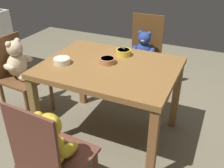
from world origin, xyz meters
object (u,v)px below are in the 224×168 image
at_px(porridge_bowl_terracotta_center, 107,61).
at_px(porridge_bowl_yellow_far_center, 123,52).
at_px(teddy_chair_near_left, 19,67).
at_px(dining_table, 110,75).
at_px(teddy_chair_far_center, 143,52).
at_px(teddy_chair_near_front, 52,149).
at_px(porridge_bowl_white_near_left, 62,61).

bearing_deg(porridge_bowl_terracotta_center, porridge_bowl_yellow_far_center, 74.53).
distance_m(teddy_chair_near_left, porridge_bowl_yellow_far_center, 1.05).
distance_m(dining_table, teddy_chair_far_center, 0.86).
xyz_separation_m(teddy_chair_near_front, teddy_chair_far_center, (0.01, 1.69, -0.01)).
bearing_deg(porridge_bowl_white_near_left, teddy_chair_near_left, 170.44).
xyz_separation_m(dining_table, teddy_chair_near_front, (0.01, -0.84, -0.10)).
bearing_deg(porridge_bowl_white_near_left, dining_table, 19.84).
bearing_deg(teddy_chair_far_center, teddy_chair_near_left, -51.19).
xyz_separation_m(dining_table, porridge_bowl_white_near_left, (-0.37, -0.13, 0.12)).
bearing_deg(teddy_chair_near_front, porridge_bowl_terracotta_center, 7.07).
bearing_deg(porridge_bowl_yellow_far_center, teddy_chair_near_left, -164.70).
bearing_deg(teddy_chair_far_center, teddy_chair_near_front, -3.28).
height_order(teddy_chair_near_left, porridge_bowl_white_near_left, teddy_chair_near_left).
xyz_separation_m(porridge_bowl_white_near_left, porridge_bowl_yellow_far_center, (0.40, 0.37, 0.00)).
height_order(teddy_chair_near_left, teddy_chair_near_front, teddy_chair_near_front).
height_order(teddy_chair_near_front, teddy_chair_far_center, teddy_chair_far_center).
distance_m(teddy_chair_near_left, teddy_chair_near_front, 1.27).
bearing_deg(porridge_bowl_terracotta_center, teddy_chair_near_left, -176.19).
bearing_deg(teddy_chair_near_left, porridge_bowl_white_near_left, -4.19).
xyz_separation_m(teddy_chair_near_front, porridge_bowl_white_near_left, (-0.38, 0.71, 0.21)).
relative_size(teddy_chair_near_left, porridge_bowl_terracotta_center, 6.21).
relative_size(teddy_chair_near_front, porridge_bowl_yellow_far_center, 6.74).
bearing_deg(porridge_bowl_white_near_left, teddy_chair_far_center, 68.32).
relative_size(teddy_chair_near_left, teddy_chair_near_front, 0.92).
height_order(porridge_bowl_white_near_left, porridge_bowl_yellow_far_center, porridge_bowl_yellow_far_center).
bearing_deg(teddy_chair_near_front, teddy_chair_near_left, 54.48).
xyz_separation_m(dining_table, teddy_chair_near_left, (-0.97, -0.03, -0.10)).
relative_size(porridge_bowl_white_near_left, porridge_bowl_terracotta_center, 1.04).
height_order(dining_table, porridge_bowl_terracotta_center, porridge_bowl_terracotta_center).
height_order(dining_table, porridge_bowl_white_near_left, porridge_bowl_white_near_left).
bearing_deg(teddy_chair_near_front, teddy_chair_far_center, 3.80).
xyz_separation_m(porridge_bowl_white_near_left, porridge_bowl_terracotta_center, (0.34, 0.16, -0.00)).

